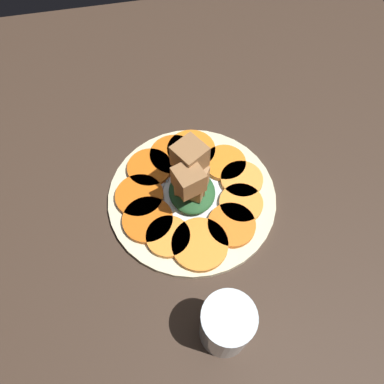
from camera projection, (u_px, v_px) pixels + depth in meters
The scene contains 16 objects.
table_slab at pixel (192, 201), 67.76cm from camera, with size 120.00×120.00×2.00cm, color #38281E.
plate at pixel (192, 196), 66.45cm from camera, with size 29.64×29.64×1.05cm.
carrot_slice_0 at pixel (242, 180), 66.98cm from camera, with size 7.60×7.60×0.97cm, color orange.
carrot_slice_1 at pixel (225, 163), 68.79cm from camera, with size 7.74×7.74×0.97cm, color orange.
carrot_slice_2 at pixel (191, 150), 70.27cm from camera, with size 9.07×9.07×0.97cm, color orange.
carrot_slice_3 at pixel (174, 155), 69.68cm from camera, with size 8.92×8.92×0.97cm, color #D56013.
carrot_slice_4 at pixel (150, 168), 68.24cm from camera, with size 8.18×8.18×0.97cm, color #D56014.
carrot_slice_5 at pixel (139, 196), 65.28cm from camera, with size 8.43×8.43×0.97cm, color #D56013.
carrot_slice_6 at pixel (148, 220), 62.95cm from camera, with size 8.56×8.56×0.97cm, color #D66114.
carrot_slice_7 at pixel (168, 236), 61.41cm from camera, with size 7.32×7.32×0.97cm, color orange.
carrot_slice_8 at pixel (200, 244), 60.72cm from camera, with size 9.29×9.29×0.97cm, color orange.
carrot_slice_9 at pixel (232, 225), 62.46cm from camera, with size 8.07×8.07×0.97cm, color orange.
carrot_slice_10 at pixel (241, 203), 64.54cm from camera, with size 7.57×7.57×0.97cm, color orange.
center_pile at pixel (191, 179), 61.84cm from camera, with size 9.59×8.08×11.39cm.
fork at pixel (159, 192), 66.01cm from camera, with size 16.77×8.23×0.40cm.
water_glass at pixel (228, 325), 50.95cm from camera, with size 7.25×7.25×10.42cm.
Camera 1 is at (32.09, -6.57, 60.34)cm, focal length 35.00 mm.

